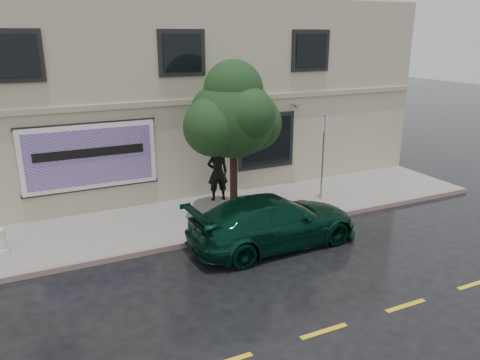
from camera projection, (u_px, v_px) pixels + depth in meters
name	position (u px, v px, depth m)	size (l,w,h in m)	color
ground	(248.00, 260.00, 12.55)	(90.00, 90.00, 0.00)	black
sidewalk	(204.00, 216.00, 15.33)	(20.00, 3.50, 0.15)	gray
curb	(226.00, 236.00, 13.82)	(20.00, 0.18, 0.16)	gray
road_marking	(324.00, 331.00, 9.53)	(19.00, 0.12, 0.01)	gold
building	(152.00, 92.00, 19.26)	(20.00, 8.12, 7.00)	#C0B59A
billboard	(90.00, 157.00, 14.87)	(4.30, 0.16, 2.20)	white
car	(274.00, 221.00, 13.23)	(2.21, 5.00, 1.46)	black
pedestrian	(218.00, 173.00, 16.36)	(0.73, 0.48, 2.01)	black
umbrella	(217.00, 133.00, 15.95)	(1.06, 1.06, 0.79)	black
street_tree	(233.00, 118.00, 14.40)	(2.53, 2.53, 4.45)	black
fire_hydrant	(3.00, 240.00, 12.58)	(0.29, 0.27, 0.71)	silver
sign_pole	(323.00, 151.00, 16.22)	(0.35, 0.15, 2.98)	gray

